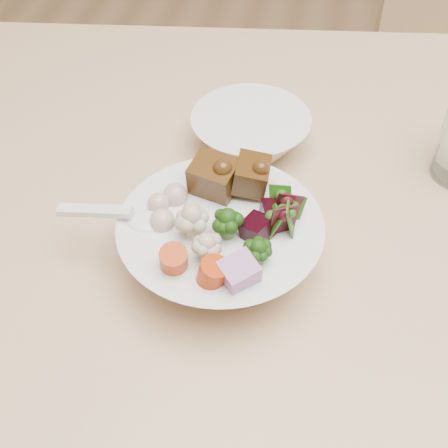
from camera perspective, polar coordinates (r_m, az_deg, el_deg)
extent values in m
cylinder|color=tan|center=(1.40, -16.24, 1.03)|extent=(0.06, 0.06, 0.72)
cylinder|color=tan|center=(1.48, 16.31, -3.16)|extent=(0.04, 0.04, 0.46)
cylinder|color=tan|center=(1.73, 12.93, 6.35)|extent=(0.04, 0.04, 0.46)
sphere|color=black|center=(0.65, 0.32, -0.33)|extent=(0.04, 0.04, 0.04)
sphere|color=#C2B292|center=(0.65, -2.87, -0.15)|extent=(0.04, 0.04, 0.04)
cube|color=black|center=(0.67, 4.62, 0.78)|extent=(0.04, 0.04, 0.03)
cube|color=#9A5D94|center=(0.61, 1.36, -4.52)|extent=(0.05, 0.05, 0.04)
cylinder|color=#BF2405|center=(0.63, -4.61, -3.37)|extent=(0.04, 0.04, 0.03)
sphere|color=tan|center=(0.67, -5.67, 0.30)|extent=(0.02, 0.02, 0.02)
ellipsoid|color=white|center=(0.68, -7.13, 0.14)|extent=(0.05, 0.04, 0.02)
cube|color=white|center=(0.69, -11.78, 1.20)|extent=(0.09, 0.02, 0.02)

